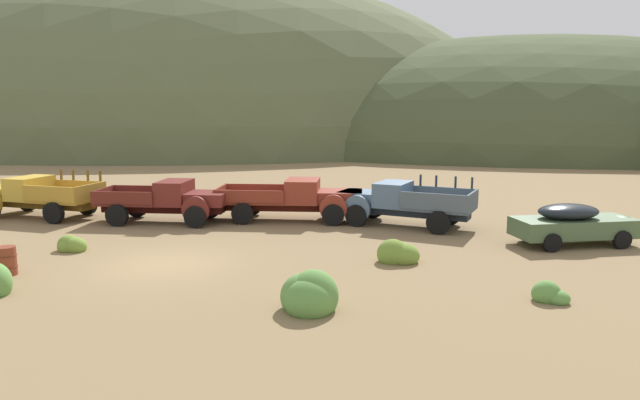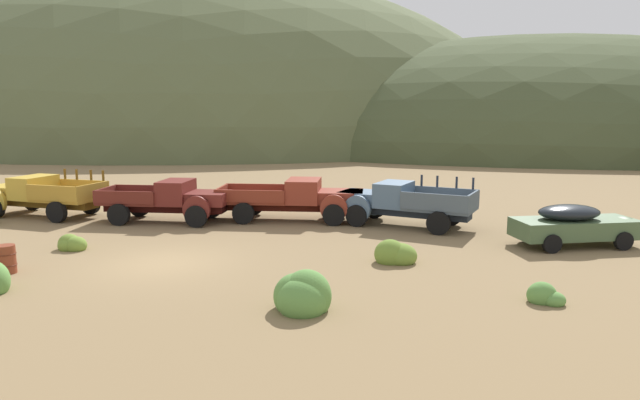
{
  "view_description": "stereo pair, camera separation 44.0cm",
  "coord_description": "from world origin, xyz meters",
  "px_view_note": "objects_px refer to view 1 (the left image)",
  "views": [
    {
      "loc": [
        7.8,
        -17.04,
        5.09
      ],
      "look_at": [
        4.28,
        5.84,
        1.31
      ],
      "focal_mm": 31.8,
      "sensor_mm": 36.0,
      "label": 1
    },
    {
      "loc": [
        8.24,
        -16.97,
        5.09
      ],
      "look_at": [
        4.28,
        5.84,
        1.31
      ],
      "focal_mm": 31.8,
      "sensor_mm": 36.0,
      "label": 2
    }
  ],
  "objects_px": {
    "truck_oxblood": "(173,201)",
    "car_weathered_green": "(577,223)",
    "truck_chalk_blue": "(395,202)",
    "oil_drum_by_truck": "(7,261)",
    "truck_rust_red": "(301,199)",
    "truck_faded_yellow": "(32,196)"
  },
  "relations": [
    {
      "from": "truck_rust_red",
      "to": "truck_chalk_blue",
      "type": "relative_size",
      "value": 1.09
    },
    {
      "from": "car_weathered_green",
      "to": "oil_drum_by_truck",
      "type": "relative_size",
      "value": 5.6
    },
    {
      "from": "truck_rust_red",
      "to": "oil_drum_by_truck",
      "type": "relative_size",
      "value": 7.51
    },
    {
      "from": "truck_faded_yellow",
      "to": "truck_chalk_blue",
      "type": "bearing_deg",
      "value": -170.05
    },
    {
      "from": "car_weathered_green",
      "to": "truck_rust_red",
      "type": "bearing_deg",
      "value": 146.46
    },
    {
      "from": "truck_oxblood",
      "to": "car_weathered_green",
      "type": "xyz_separation_m",
      "value": [
        16.64,
        -1.67,
        -0.17
      ]
    },
    {
      "from": "truck_oxblood",
      "to": "car_weathered_green",
      "type": "distance_m",
      "value": 16.72
    },
    {
      "from": "truck_chalk_blue",
      "to": "truck_oxblood",
      "type": "bearing_deg",
      "value": 22.74
    },
    {
      "from": "truck_faded_yellow",
      "to": "truck_chalk_blue",
      "type": "distance_m",
      "value": 16.97
    },
    {
      "from": "truck_chalk_blue",
      "to": "oil_drum_by_truck",
      "type": "relative_size",
      "value": 6.92
    },
    {
      "from": "truck_chalk_blue",
      "to": "truck_rust_red",
      "type": "bearing_deg",
      "value": 12.09
    },
    {
      "from": "truck_rust_red",
      "to": "truck_chalk_blue",
      "type": "distance_m",
      "value": 4.28
    },
    {
      "from": "truck_rust_red",
      "to": "car_weathered_green",
      "type": "distance_m",
      "value": 11.49
    },
    {
      "from": "car_weathered_green",
      "to": "truck_faded_yellow",
      "type": "bearing_deg",
      "value": 156.93
    },
    {
      "from": "truck_rust_red",
      "to": "car_weathered_green",
      "type": "relative_size",
      "value": 1.34
    },
    {
      "from": "truck_chalk_blue",
      "to": "oil_drum_by_truck",
      "type": "distance_m",
      "value": 14.98
    },
    {
      "from": "truck_faded_yellow",
      "to": "truck_oxblood",
      "type": "distance_m",
      "value": 7.15
    },
    {
      "from": "oil_drum_by_truck",
      "to": "truck_faded_yellow",
      "type": "bearing_deg",
      "value": 121.32
    },
    {
      "from": "truck_rust_red",
      "to": "truck_faded_yellow",
      "type": "bearing_deg",
      "value": -179.74
    },
    {
      "from": "truck_rust_red",
      "to": "car_weathered_green",
      "type": "bearing_deg",
      "value": -19.63
    },
    {
      "from": "truck_oxblood",
      "to": "truck_chalk_blue",
      "type": "xyz_separation_m",
      "value": [
        9.81,
        0.97,
        0.01
      ]
    },
    {
      "from": "oil_drum_by_truck",
      "to": "truck_rust_red",
      "type": "bearing_deg",
      "value": 53.14
    }
  ]
}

